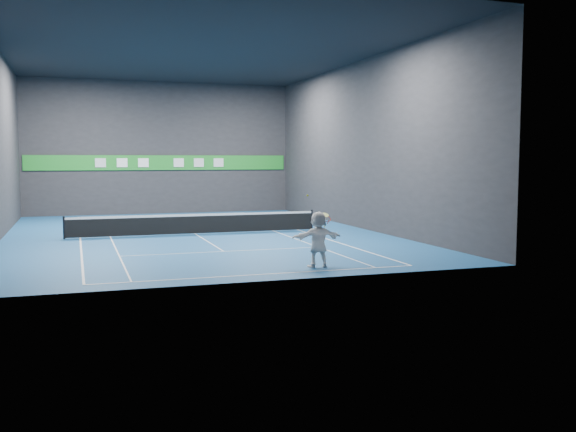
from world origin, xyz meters
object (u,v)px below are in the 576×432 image
object	(u,v)px
tennis_ball	(308,195)
tennis_net	(195,223)
player	(318,239)
tennis_racket	(326,219)

from	to	relation	value
tennis_ball	tennis_net	world-z (taller)	tennis_ball
player	tennis_ball	size ratio (longest dim) A/B	28.22
tennis_net	tennis_ball	bearing A→B (deg)	-79.82
tennis_ball	tennis_net	distance (m)	11.24
tennis_racket	tennis_ball	bearing A→B (deg)	166.34
tennis_ball	tennis_racket	distance (m)	1.06
player	tennis_racket	world-z (taller)	player
tennis_net	tennis_racket	xyz separation A→B (m)	(2.60, -11.05, 1.11)
tennis_net	tennis_racket	world-z (taller)	tennis_racket
tennis_ball	tennis_racket	world-z (taller)	tennis_ball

